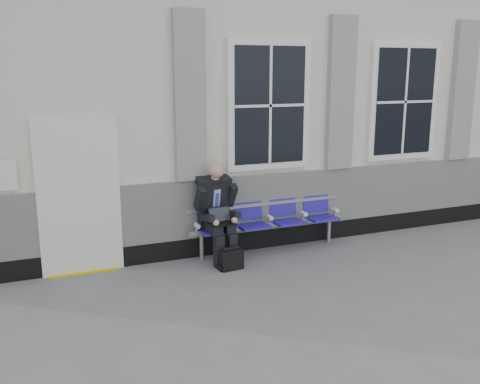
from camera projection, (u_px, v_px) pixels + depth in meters
name	position (u px, v px, depth m)	size (l,w,h in m)	color
ground	(437.00, 258.00, 8.06)	(70.00, 70.00, 0.00)	slate
station_building	(322.00, 98.00, 10.69)	(14.40, 4.40, 4.49)	beige
bench	(268.00, 216.00, 8.32)	(2.60, 0.47, 0.91)	#9EA0A3
businessman	(217.00, 209.00, 7.81)	(0.62, 0.83, 1.47)	black
briefcase	(232.00, 259.00, 7.58)	(0.34, 0.17, 0.34)	black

